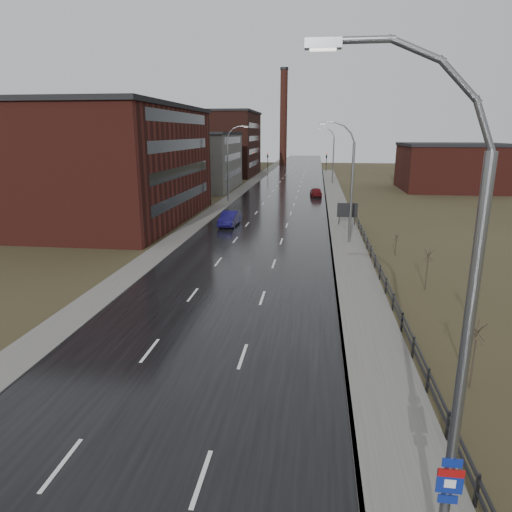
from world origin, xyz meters
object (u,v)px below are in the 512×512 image
(car_near, at_px, (230,219))
(car_far, at_px, (316,192))
(streetlight_main, at_px, (451,339))
(billboard, at_px, (347,211))

(car_near, relative_size, car_far, 1.10)
(streetlight_main, xyz_separation_m, billboard, (0.63, 42.75, -4.28))
(billboard, distance_m, car_far, 24.67)
(streetlight_main, relative_size, billboard, 4.55)
(billboard, relative_size, car_near, 0.53)
(car_near, distance_m, car_far, 27.76)
(streetlight_main, distance_m, billboard, 42.97)
(car_near, bearing_deg, car_far, 72.11)
(billboard, relative_size, car_far, 0.58)
(streetlight_main, distance_m, car_far, 67.41)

